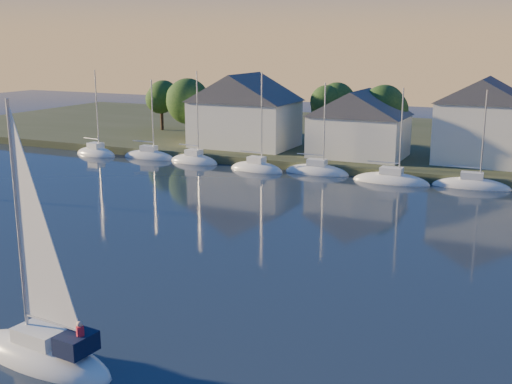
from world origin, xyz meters
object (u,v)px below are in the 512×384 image
Objects in this scene: clubhouse_east at (483,120)px; hero_sailboat at (43,350)px; clubhouse_west at (245,109)px; clubhouse_centre at (359,123)px.

clubhouse_east is 58.20m from hero_sailboat.
clubhouse_west is at bearing -178.09° from clubhouse_east.
hero_sailboat is at bearing -103.23° from clubhouse_east.
hero_sailboat reaches higher than clubhouse_west.
clubhouse_centre is 54.60m from hero_sailboat.
clubhouse_west is 1.01× the size of hero_sailboat.
clubhouse_west is 58.13m from hero_sailboat.
hero_sailboat is (16.74, -55.41, -5.36)m from clubhouse_west.
clubhouse_west is 1.18× the size of clubhouse_centre.
clubhouse_west is 1.30× the size of clubhouse_east.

